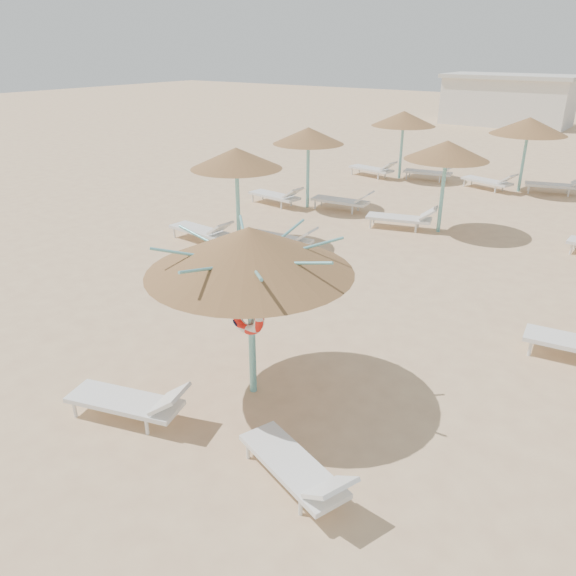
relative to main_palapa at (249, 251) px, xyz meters
The scene contains 5 objects.
ground 2.38m from the main_palapa, 83.55° to the left, with size 120.00×120.00×0.00m, color #DFB888.
main_palapa is the anchor object (origin of this frame).
lounger_main_a 2.79m from the main_palapa, 121.23° to the right, with size 1.94×1.05×0.68m.
lounger_main_b 3.06m from the main_palapa, 37.36° to the right, with size 1.88×1.12×0.66m.
service_hut 35.64m from the main_palapa, 99.67° to the left, with size 8.40×4.40×3.25m.
Camera 1 is at (4.82, -6.00, 5.10)m, focal length 35.00 mm.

